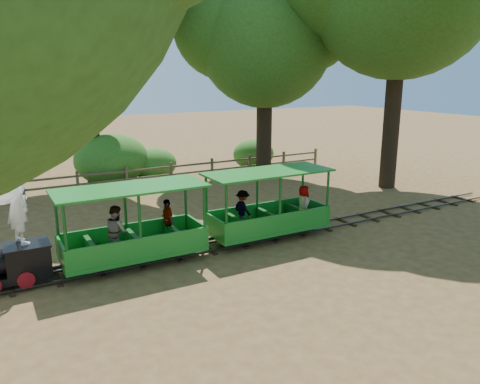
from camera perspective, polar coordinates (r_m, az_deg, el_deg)
ground at (r=13.64m, az=-0.05°, el=-6.29°), size 90.00×90.00×0.00m
track at (r=13.61m, az=-0.05°, el=-6.02°), size 22.00×1.00×0.10m
carriage_front at (r=12.25m, az=-12.79°, el=-5.03°), size 3.75×1.53×1.95m
carriage_rear at (r=13.87m, az=3.46°, el=-2.49°), size 3.75×1.53×1.95m
oak_ne at (r=22.16m, az=2.91°, el=18.99°), size 7.73×6.80×9.41m
fence at (r=20.57m, az=-10.97°, el=2.18°), size 18.10×0.10×1.00m
shrub_mid_w at (r=21.36m, az=-15.38°, el=3.86°), size 3.25×2.50×2.25m
shrub_mid_e at (r=21.96m, az=-10.44°, el=3.37°), size 2.13×1.64×1.47m
shrub_east at (r=24.17m, az=1.67°, el=4.66°), size 2.22×1.71×1.54m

